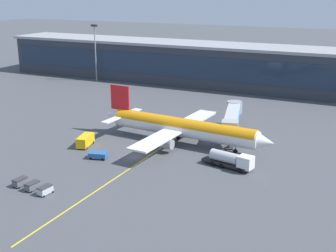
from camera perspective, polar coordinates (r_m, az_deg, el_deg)
The scene contains 12 objects.
ground_plane at distance 95.57m, azimuth -4.12°, elevation -3.96°, with size 700.00×700.00×0.00m, color #47494F.
apron_lead_in_line at distance 96.18m, azimuth -2.36°, elevation -3.79°, with size 0.30×80.00×0.01m, color yellow.
terminal_building at distance 168.80m, azimuth 3.44°, elevation 8.05°, with size 158.58×20.07×15.28m.
main_airliner at distance 102.10m, azimuth 1.79°, elevation -0.18°, with size 43.81×34.67×11.97m.
jet_bridge at distance 108.42m, azimuth 8.30°, elevation 1.23°, with size 8.40×21.24×6.63m.
fuel_tanker at distance 89.77m, azimuth 8.10°, elevation -4.33°, with size 11.08×4.52×3.25m.
pushback_tug at distance 95.20m, azimuth -8.91°, elevation -3.67°, with size 4.25×3.17×1.40m.
lavatory_truck at distance 102.86m, azimuth -10.61°, elevation -1.82°, with size 3.63×6.18×2.50m.
baggage_cart_0 at distance 85.81m, azimuth -18.44°, elevation -6.83°, with size 1.90×2.82×1.48m.
baggage_cart_1 at distance 83.51m, azimuth -17.03°, elevation -7.37°, with size 1.90×2.82×1.48m.
baggage_cart_2 at distance 81.27m, azimuth -15.53°, elevation -7.93°, with size 1.90×2.82×1.48m.
apron_light_mast_0 at distance 174.80m, azimuth -9.34°, elevation 9.86°, with size 2.80×0.50×21.63m.
Camera 1 is at (44.39, -77.31, 34.44)m, focal length 47.42 mm.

